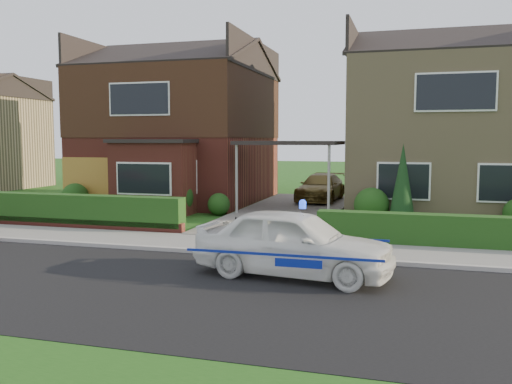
% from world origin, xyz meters
% --- Properties ---
extents(ground, '(120.00, 120.00, 0.00)m').
position_xyz_m(ground, '(0.00, 0.00, 0.00)').
color(ground, '#1B4813').
rests_on(ground, ground).
extents(road, '(60.00, 6.00, 0.02)m').
position_xyz_m(road, '(0.00, 0.00, 0.00)').
color(road, black).
rests_on(road, ground).
extents(kerb, '(60.00, 0.16, 0.12)m').
position_xyz_m(kerb, '(0.00, 3.05, 0.06)').
color(kerb, '#9E9993').
rests_on(kerb, ground).
extents(sidewalk, '(60.00, 2.00, 0.10)m').
position_xyz_m(sidewalk, '(0.00, 4.10, 0.05)').
color(sidewalk, slate).
rests_on(sidewalk, ground).
extents(driveway, '(3.80, 12.00, 0.12)m').
position_xyz_m(driveway, '(0.00, 11.00, 0.06)').
color(driveway, '#666059').
rests_on(driveway, ground).
extents(house_left, '(7.50, 9.53, 7.25)m').
position_xyz_m(house_left, '(-5.78, 13.90, 3.81)').
color(house_left, maroon).
rests_on(house_left, ground).
extents(house_right, '(7.50, 8.06, 7.25)m').
position_xyz_m(house_right, '(5.80, 13.99, 3.66)').
color(house_right, tan).
rests_on(house_right, ground).
extents(carport_link, '(3.80, 3.00, 2.77)m').
position_xyz_m(carport_link, '(0.00, 10.95, 2.66)').
color(carport_link, black).
rests_on(carport_link, ground).
extents(garage_door, '(2.20, 0.10, 2.10)m').
position_xyz_m(garage_door, '(-8.25, 9.96, 1.05)').
color(garage_door, '#966120').
rests_on(garage_door, ground).
extents(dwarf_wall, '(7.70, 0.25, 0.36)m').
position_xyz_m(dwarf_wall, '(-5.80, 5.30, 0.18)').
color(dwarf_wall, maroon).
rests_on(dwarf_wall, ground).
extents(hedge_left, '(7.50, 0.55, 0.90)m').
position_xyz_m(hedge_left, '(-5.80, 5.45, 0.00)').
color(hedge_left, '#143811').
rests_on(hedge_left, ground).
extents(hedge_right, '(7.50, 0.55, 0.80)m').
position_xyz_m(hedge_right, '(5.80, 5.35, 0.00)').
color(hedge_right, '#143811').
rests_on(hedge_right, ground).
extents(shrub_left_far, '(1.08, 1.08, 1.08)m').
position_xyz_m(shrub_left_far, '(-8.50, 9.50, 0.54)').
color(shrub_left_far, '#143811').
rests_on(shrub_left_far, ground).
extents(shrub_left_mid, '(1.32, 1.32, 1.32)m').
position_xyz_m(shrub_left_mid, '(-4.00, 9.30, 0.66)').
color(shrub_left_mid, '#143811').
rests_on(shrub_left_mid, ground).
extents(shrub_left_near, '(0.84, 0.84, 0.84)m').
position_xyz_m(shrub_left_near, '(-2.40, 9.60, 0.42)').
color(shrub_left_near, '#143811').
rests_on(shrub_left_near, ground).
extents(shrub_right_near, '(1.20, 1.20, 1.20)m').
position_xyz_m(shrub_right_near, '(3.20, 9.40, 0.60)').
color(shrub_right_near, '#143811').
rests_on(shrub_right_near, ground).
extents(conifer_a, '(0.90, 0.90, 2.60)m').
position_xyz_m(conifer_a, '(4.20, 9.20, 1.30)').
color(conifer_a, black).
rests_on(conifer_a, ground).
extents(police_car, '(3.78, 4.30, 1.57)m').
position_xyz_m(police_car, '(2.18, 1.50, 0.70)').
color(police_car, white).
rests_on(police_car, ground).
extents(driveway_car, '(1.88, 4.13, 1.17)m').
position_xyz_m(driveway_car, '(0.63, 14.50, 0.71)').
color(driveway_car, brown).
rests_on(driveway_car, driveway).
extents(potted_plant_a, '(0.41, 0.29, 0.73)m').
position_xyz_m(potted_plant_a, '(-7.59, 6.00, 0.36)').
color(potted_plant_a, gray).
rests_on(potted_plant_a, ground).
extents(potted_plant_b, '(0.51, 0.46, 0.77)m').
position_xyz_m(potted_plant_b, '(-5.15, 9.00, 0.38)').
color(potted_plant_b, gray).
rests_on(potted_plant_b, ground).
extents(potted_plant_c, '(0.41, 0.41, 0.68)m').
position_xyz_m(potted_plant_c, '(-7.45, 8.75, 0.34)').
color(potted_plant_c, gray).
rests_on(potted_plant_c, ground).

